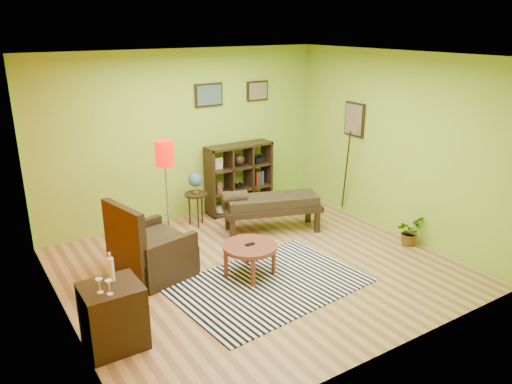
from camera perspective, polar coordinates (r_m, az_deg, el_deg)
ground at (r=6.91m, az=0.38°, el=-8.58°), size 5.00×5.00×0.00m
room_shell at (r=6.25m, az=-0.38°, el=6.05°), size 5.04×4.54×2.82m
zebra_rug at (r=6.50m, az=1.51°, el=-10.45°), size 2.52×1.83×0.01m
coffee_table at (r=6.55m, az=-0.71°, el=-6.54°), size 0.72×0.72×0.46m
armchair at (r=6.70m, az=-12.12°, el=-6.87°), size 1.05×1.04×1.07m
side_cabinet at (r=5.44m, az=-16.00°, el=-13.43°), size 0.59×0.53×1.01m
floor_lamp at (r=6.82m, az=-10.36°, el=3.12°), size 0.26×0.26×1.69m
globe_table at (r=8.09m, az=-6.93°, el=0.71°), size 0.37×0.37×0.90m
cube_shelf at (r=8.73m, az=-1.85°, el=1.65°), size 1.20×0.35×1.20m
bench at (r=7.88m, az=1.56°, el=-1.39°), size 1.64×1.03×0.72m
potted_plant at (r=7.86m, az=17.05°, el=-4.63°), size 0.52×0.54×0.33m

